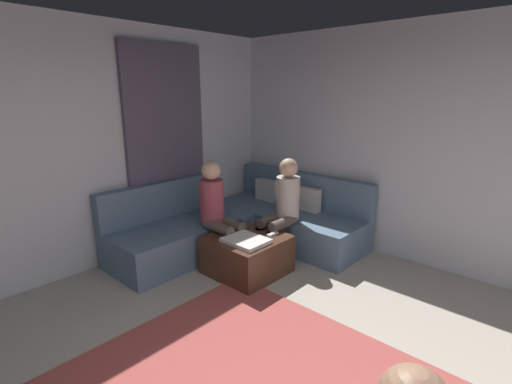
% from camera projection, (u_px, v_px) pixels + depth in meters
% --- Properties ---
extents(wall_back, '(6.00, 0.12, 2.70)m').
position_uv_depth(wall_back, '(452.00, 150.00, 3.97)').
color(wall_back, silver).
rests_on(wall_back, ground_plane).
extents(wall_left, '(0.12, 6.00, 2.70)m').
position_uv_depth(wall_left, '(52.00, 153.00, 3.79)').
color(wall_left, silver).
rests_on(wall_left, ground_plane).
extents(curtain_panel, '(0.06, 1.10, 2.50)m').
position_uv_depth(curtain_panel, '(167.00, 149.00, 4.68)').
color(curtain_panel, '#595166').
rests_on(curtain_panel, ground_plane).
extents(sectional_couch, '(2.10, 2.55, 0.87)m').
position_uv_depth(sectional_couch, '(243.00, 225.00, 4.85)').
color(sectional_couch, slate).
rests_on(sectional_couch, ground_plane).
extents(ottoman, '(0.76, 0.76, 0.42)m').
position_uv_depth(ottoman, '(247.00, 254.00, 4.13)').
color(ottoman, '#4C2D1E').
rests_on(ottoman, ground_plane).
extents(folded_blanket, '(0.44, 0.36, 0.04)m').
position_uv_depth(folded_blanket, '(246.00, 240.00, 3.92)').
color(folded_blanket, white).
rests_on(folded_blanket, ottoman).
extents(coffee_mug, '(0.08, 0.08, 0.10)m').
position_uv_depth(coffee_mug, '(244.00, 224.00, 4.34)').
color(coffee_mug, '#334C72').
rests_on(coffee_mug, ottoman).
extents(game_remote, '(0.05, 0.15, 0.02)m').
position_uv_depth(game_remote, '(273.00, 234.00, 4.11)').
color(game_remote, white).
rests_on(game_remote, ottoman).
extents(person_on_couch_back, '(0.30, 0.60, 1.20)m').
position_uv_depth(person_on_couch_back, '(283.00, 205.00, 4.40)').
color(person_on_couch_back, brown).
rests_on(person_on_couch_back, ground_plane).
extents(person_on_couch_side, '(0.60, 0.30, 1.20)m').
position_uv_depth(person_on_couch_side, '(218.00, 209.00, 4.25)').
color(person_on_couch_side, brown).
rests_on(person_on_couch_side, ground_plane).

